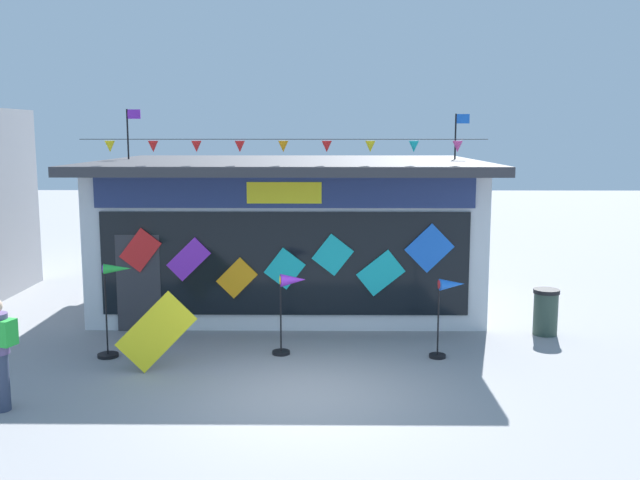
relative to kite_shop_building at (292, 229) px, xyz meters
name	(u,v)px	position (x,y,z in m)	size (l,w,h in m)	color
ground_plane	(306,394)	(0.54, -6.46, -1.73)	(80.00, 80.00, 0.00)	gray
kite_shop_building	(292,229)	(0.00, 0.00, 0.00)	(8.68, 6.74, 4.59)	silver
wind_spinner_far_left	(113,299)	(-2.98, -4.60, -0.65)	(0.68, 0.38, 1.72)	black
wind_spinner_left	(290,295)	(0.19, -4.40, -0.61)	(0.65, 0.33, 1.51)	black
wind_spinner_center_left	(448,300)	(3.03, -4.58, -0.66)	(0.63, 0.30, 1.46)	black
trash_bin	(546,312)	(5.26, -3.04, -1.25)	(0.52, 0.52, 0.93)	#2D4238
display_kite_on_ground	(156,332)	(-2.05, -5.34, -1.04)	(0.70, 0.03, 1.27)	yellow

